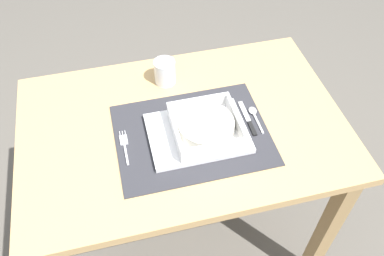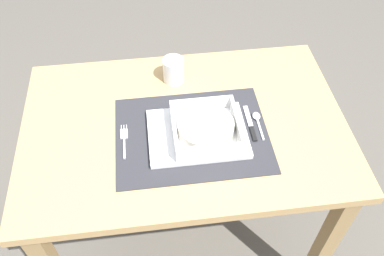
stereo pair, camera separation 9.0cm
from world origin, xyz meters
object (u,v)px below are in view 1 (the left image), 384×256
object	(u,v)px
dining_table	(183,147)
butter_knife	(249,121)
drinking_glass	(165,73)
porridge_bowl	(206,127)
spoon	(254,113)
fork	(124,144)

from	to	relation	value
dining_table	butter_knife	xyz separation A→B (m)	(0.20, -0.04, 0.12)
butter_knife	drinking_glass	distance (m)	0.32
porridge_bowl	butter_knife	xyz separation A→B (m)	(0.14, 0.02, -0.04)
butter_knife	spoon	bearing A→B (deg)	39.50
fork	drinking_glass	world-z (taller)	drinking_glass
dining_table	fork	bearing A→B (deg)	-167.60
dining_table	butter_knife	world-z (taller)	butter_knife
porridge_bowl	spoon	distance (m)	0.17
spoon	butter_knife	size ratio (longest dim) A/B	0.78
dining_table	drinking_glass	xyz separation A→B (m)	(-0.01, 0.20, 0.15)
dining_table	butter_knife	distance (m)	0.23
fork	spoon	bearing A→B (deg)	0.40
spoon	drinking_glass	distance (m)	0.32
porridge_bowl	spoon	xyz separation A→B (m)	(0.16, 0.05, -0.03)
butter_knife	porridge_bowl	bearing A→B (deg)	-174.78
spoon	fork	bearing A→B (deg)	-172.90
dining_table	porridge_bowl	xyz separation A→B (m)	(0.05, -0.06, 0.15)
dining_table	spoon	world-z (taller)	spoon
porridge_bowl	drinking_glass	world-z (taller)	drinking_glass
dining_table	fork	distance (m)	0.22
porridge_bowl	spoon	bearing A→B (deg)	15.74
fork	spoon	size ratio (longest dim) A/B	1.20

